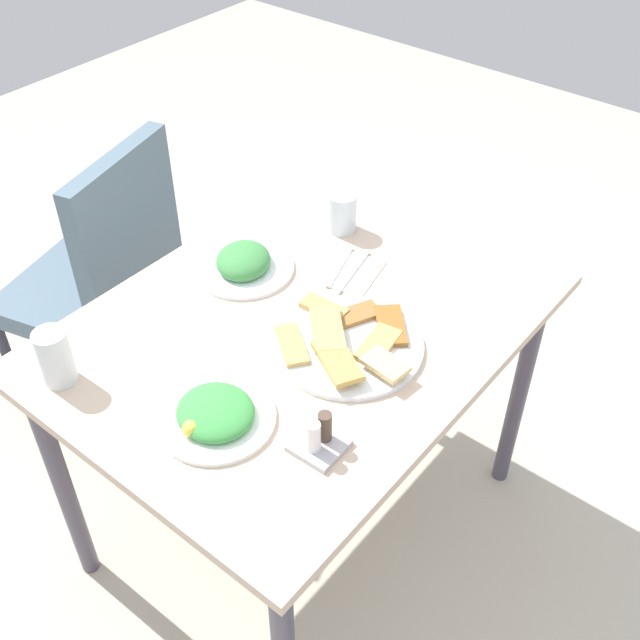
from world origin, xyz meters
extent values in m
plane|color=#BAB4A2|center=(0.00, 0.00, 0.00)|extent=(6.00, 6.00, 0.00)
cube|color=beige|center=(0.00, 0.00, 0.72)|extent=(1.06, 0.81, 0.02)
cylinder|color=#4B4554|center=(0.47, -0.34, 0.35)|extent=(0.04, 0.04, 0.70)
cylinder|color=#4B4554|center=(-0.47, 0.34, 0.35)|extent=(0.04, 0.04, 0.70)
cylinder|color=#4B4554|center=(0.47, 0.34, 0.35)|extent=(0.04, 0.04, 0.70)
cube|color=slate|center=(-0.01, 0.82, 0.39)|extent=(0.52, 0.52, 0.06)
cube|color=slate|center=(0.04, 0.64, 0.65)|extent=(0.40, 0.15, 0.46)
cylinder|color=#2D2F3A|center=(0.12, 1.06, 0.18)|extent=(0.03, 0.03, 0.36)
cylinder|color=#2D2F3A|center=(-0.24, 0.96, 0.18)|extent=(0.03, 0.03, 0.36)
cylinder|color=#2D2F3A|center=(0.22, 0.69, 0.18)|extent=(0.03, 0.03, 0.36)
cylinder|color=#2D2F3A|center=(-0.14, 0.59, 0.18)|extent=(0.03, 0.03, 0.36)
cylinder|color=white|center=(-0.01, -0.13, 0.73)|extent=(0.31, 0.31, 0.01)
cube|color=tan|center=(-0.02, -0.09, 0.76)|extent=(0.14, 0.14, 0.01)
cube|color=tan|center=(-0.08, -0.16, 0.76)|extent=(0.12, 0.15, 0.01)
cube|color=#905E26|center=(0.09, -0.17, 0.75)|extent=(0.13, 0.13, 0.01)
cube|color=tan|center=(0.02, -0.19, 0.75)|extent=(0.12, 0.07, 0.01)
cube|color=tan|center=(0.04, -0.03, 0.75)|extent=(0.05, 0.11, 0.01)
cube|color=olive|center=(0.07, -0.09, 0.75)|extent=(0.11, 0.09, 0.01)
cube|color=tan|center=(-0.09, -0.05, 0.75)|extent=(0.11, 0.13, 0.01)
cube|color=#F3CD85|center=(-0.03, -0.24, 0.76)|extent=(0.07, 0.10, 0.01)
cylinder|color=white|center=(0.05, 0.22, 0.73)|extent=(0.23, 0.23, 0.01)
ellipsoid|color=#3F8A45|center=(0.05, 0.22, 0.75)|extent=(0.19, 0.19, 0.06)
sphere|color=#F1D84D|center=(0.01, 0.21, 0.75)|extent=(0.03, 0.03, 0.03)
cylinder|color=white|center=(-0.32, -0.06, 0.73)|extent=(0.23, 0.23, 0.01)
ellipsoid|color=green|center=(-0.32, -0.06, 0.75)|extent=(0.18, 0.18, 0.05)
sphere|color=#E8DC4C|center=(-0.38, -0.06, 0.75)|extent=(0.03, 0.03, 0.03)
cylinder|color=silver|center=(-0.44, 0.25, 0.79)|extent=(0.08, 0.08, 0.12)
cylinder|color=silver|center=(0.33, 0.14, 0.78)|extent=(0.07, 0.07, 0.10)
cube|color=white|center=(0.20, 0.03, 0.73)|extent=(0.18, 0.18, 0.00)
cube|color=silver|center=(0.20, 0.01, 0.73)|extent=(0.18, 0.06, 0.00)
cube|color=silver|center=(0.20, 0.05, 0.73)|extent=(0.16, 0.06, 0.00)
cube|color=#B2B2B7|center=(-0.25, -0.25, 0.73)|extent=(0.09, 0.09, 0.01)
cylinder|color=white|center=(-0.27, -0.25, 0.77)|extent=(0.03, 0.03, 0.06)
cylinder|color=brown|center=(-0.23, -0.25, 0.77)|extent=(0.03, 0.03, 0.06)
camera|label=1|loc=(-0.96, -0.83, 1.82)|focal=43.50mm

